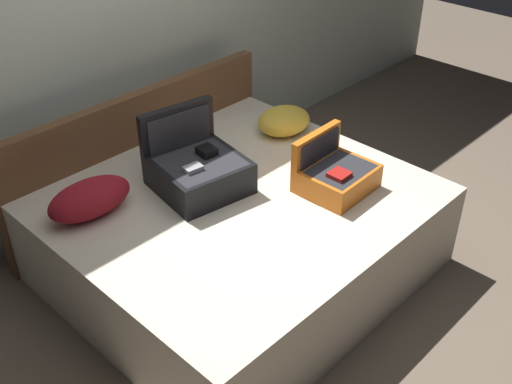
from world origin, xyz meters
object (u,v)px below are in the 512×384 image
object	(u,v)px
bed	(240,234)
pillow_center_head	(284,121)
hard_case_medium	(335,174)
pillow_near_headboard	(90,199)
hard_case_large	(198,169)

from	to	relation	value
bed	pillow_center_head	xyz separation A→B (m)	(0.78, 0.35, 0.37)
hard_case_medium	pillow_center_head	xyz separation A→B (m)	(0.32, 0.70, -0.01)
pillow_center_head	hard_case_medium	bearing A→B (deg)	-114.37
pillow_near_headboard	hard_case_large	bearing A→B (deg)	-19.98
bed	pillow_near_headboard	xyz separation A→B (m)	(-0.70, 0.48, 0.39)
bed	pillow_near_headboard	world-z (taller)	pillow_near_headboard
hard_case_medium	pillow_center_head	distance (m)	0.76
bed	hard_case_large	bearing A→B (deg)	110.45
bed	hard_case_large	xyz separation A→B (m)	(-0.09, 0.25, 0.41)
bed	hard_case_medium	distance (m)	0.69
bed	hard_case_large	distance (m)	0.49
hard_case_medium	pillow_center_head	size ratio (longest dim) A/B	1.12
pillow_near_headboard	pillow_center_head	size ratio (longest dim) A/B	1.28
hard_case_large	pillow_near_headboard	size ratio (longest dim) A/B	1.17
hard_case_large	hard_case_medium	size ratio (longest dim) A/B	1.34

